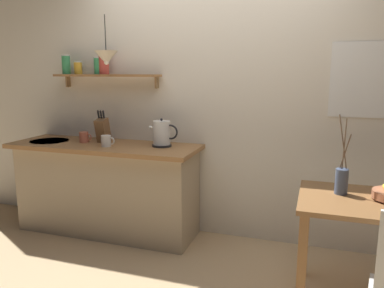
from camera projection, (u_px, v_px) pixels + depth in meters
The scene contains 11 objects.
ground_plane at pixel (194, 261), 3.18m from camera, with size 14.00×14.00×0.00m, color tan.
back_wall at pixel (237, 95), 3.47m from camera, with size 6.80×0.11×2.70m.
kitchen_counter at pixel (107, 187), 3.71m from camera, with size 1.83×0.63×0.89m.
wall_shelf at pixel (97, 70), 3.70m from camera, with size 1.10×0.20×0.34m.
dining_table at pixel (379, 220), 2.44m from camera, with size 1.01×0.69×0.75m.
twig_vase at pixel (342, 180), 2.54m from camera, with size 0.09×0.08×0.54m.
electric_kettle at pixel (162, 134), 3.47m from camera, with size 0.27×0.18×0.26m.
knife_block at pixel (103, 130), 3.67m from camera, with size 0.10×0.16×0.31m.
coffee_mug_by_sink at pixel (84, 137), 3.68m from camera, with size 0.13×0.09×0.10m.
coffee_mug_spare at pixel (106, 141), 3.48m from camera, with size 0.13×0.09×0.10m.
pendant_lamp at pixel (106, 58), 3.35m from camera, with size 0.21×0.21×0.43m.
Camera 1 is at (0.91, -2.79, 1.57)m, focal length 35.47 mm.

